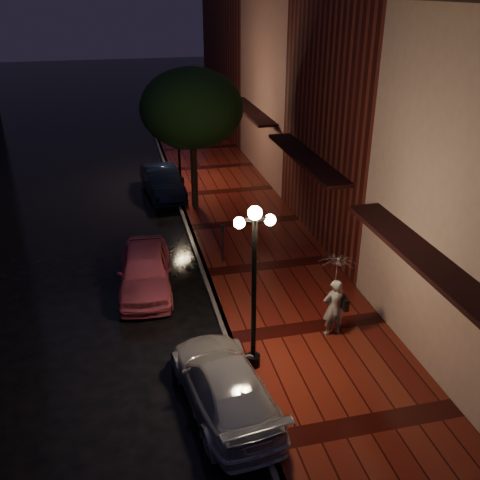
{
  "coord_description": "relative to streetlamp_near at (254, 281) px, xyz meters",
  "views": [
    {
      "loc": [
        -2.42,
        -15.41,
        8.79
      ],
      "look_at": [
        1.1,
        -0.35,
        1.4
      ],
      "focal_mm": 40.0,
      "sensor_mm": 36.0,
      "label": 1
    }
  ],
  "objects": [
    {
      "name": "ground",
      "position": [
        -0.35,
        5.0,
        -2.6
      ],
      "size": [
        120.0,
        120.0,
        0.0
      ],
      "primitive_type": "plane",
      "color": "black",
      "rests_on": "ground"
    },
    {
      "name": "sidewalk",
      "position": [
        1.9,
        5.0,
        -2.53
      ],
      "size": [
        4.5,
        60.0,
        0.15
      ],
      "primitive_type": "cube",
      "color": "#4B110D",
      "rests_on": "ground"
    },
    {
      "name": "curb",
      "position": [
        -0.35,
        5.0,
        -2.53
      ],
      "size": [
        0.25,
        60.0,
        0.15
      ],
      "primitive_type": "cube",
      "color": "#595451",
      "rests_on": "ground"
    },
    {
      "name": "storefront_mid",
      "position": [
        6.65,
        7.0,
        2.9
      ],
      "size": [
        5.0,
        8.0,
        11.0
      ],
      "primitive_type": "cube",
      "color": "#511914",
      "rests_on": "ground"
    },
    {
      "name": "storefront_far",
      "position": [
        6.65,
        15.0,
        1.9
      ],
      "size": [
        5.0,
        8.0,
        9.0
      ],
      "primitive_type": "cube",
      "color": "#8C5951",
      "rests_on": "ground"
    },
    {
      "name": "storefront_extra",
      "position": [
        6.65,
        25.0,
        2.4
      ],
      "size": [
        5.0,
        12.0,
        10.0
      ],
      "primitive_type": "cube",
      "color": "#511914",
      "rests_on": "ground"
    },
    {
      "name": "streetlamp_near",
      "position": [
        0.0,
        0.0,
        0.0
      ],
      "size": [
        0.96,
        0.36,
        4.31
      ],
      "color": "black",
      "rests_on": "sidewalk"
    },
    {
      "name": "streetlamp_far",
      "position": [
        0.0,
        14.0,
        0.0
      ],
      "size": [
        0.96,
        0.36,
        4.31
      ],
      "color": "black",
      "rests_on": "sidewalk"
    },
    {
      "name": "street_tree",
      "position": [
        0.26,
        10.99,
        1.64
      ],
      "size": [
        4.16,
        4.16,
        5.8
      ],
      "color": "black",
      "rests_on": "sidewalk"
    },
    {
      "name": "pink_car",
      "position": [
        -2.32,
        4.63,
        -1.91
      ],
      "size": [
        1.96,
        4.18,
        1.38
      ],
      "primitive_type": "imported",
      "rotation": [
        0.0,
        0.0,
        -0.08
      ],
      "color": "#CB536A",
      "rests_on": "ground"
    },
    {
      "name": "navy_car",
      "position": [
        -0.95,
        12.93,
        -1.93
      ],
      "size": [
        1.85,
        4.19,
        1.34
      ],
      "primitive_type": "imported",
      "rotation": [
        0.0,
        0.0,
        0.11
      ],
      "color": "black",
      "rests_on": "ground"
    },
    {
      "name": "silver_car",
      "position": [
        -0.95,
        -1.09,
        -1.98
      ],
      "size": [
        2.26,
        4.48,
        1.25
      ],
      "primitive_type": "imported",
      "rotation": [
        0.0,
        0.0,
        3.26
      ],
      "color": "#ADADB5",
      "rests_on": "ground"
    },
    {
      "name": "woman_with_umbrella",
      "position": [
        2.44,
        0.81,
        -0.89
      ],
      "size": [
        0.98,
        1.0,
        2.37
      ],
      "rotation": [
        0.0,
        0.0,
        3.2
      ],
      "color": "white",
      "rests_on": "sidewalk"
    },
    {
      "name": "parking_meter",
      "position": [
        0.4,
        5.69,
        -1.63
      ],
      "size": [
        0.15,
        0.14,
        1.35
      ],
      "rotation": [
        0.0,
        0.0,
        -0.43
      ],
      "color": "black",
      "rests_on": "sidewalk"
    }
  ]
}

